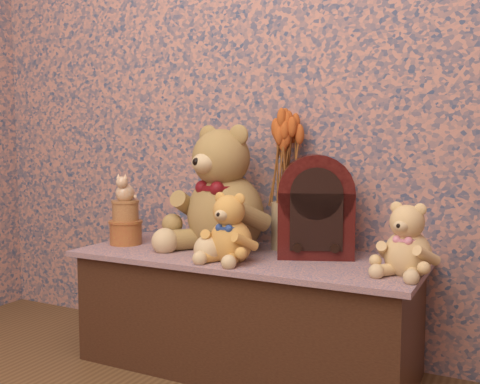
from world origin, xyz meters
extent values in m
cube|color=#34496B|center=(0.00, 1.50, 1.30)|extent=(3.00, 0.10, 2.60)
cube|color=#394675|center=(0.00, 1.24, 0.22)|extent=(1.30, 0.53, 0.44)
cylinder|color=tan|center=(0.09, 1.41, 0.53)|extent=(0.13, 0.13, 0.19)
cylinder|color=#BA8A36|center=(-0.54, 1.21, 0.49)|extent=(0.16, 0.16, 0.10)
cylinder|color=tan|center=(-0.54, 1.21, 0.58)|extent=(0.11, 0.11, 0.08)
camera|label=1|loc=(0.91, -0.59, 0.86)|focal=41.29mm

